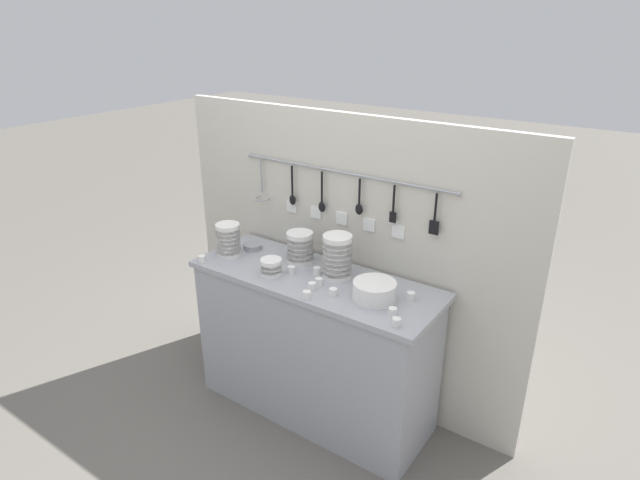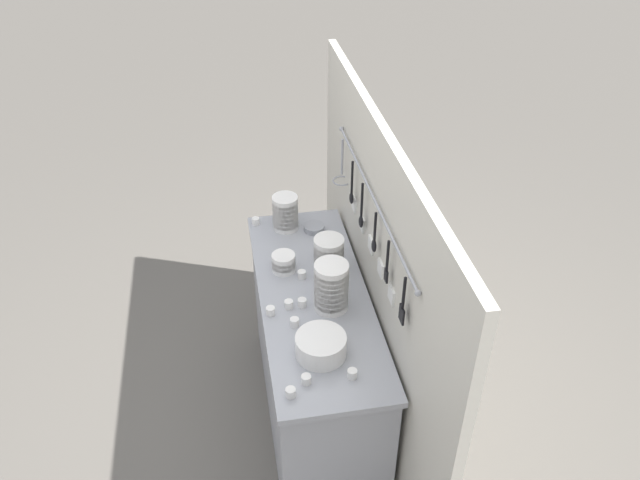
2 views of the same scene
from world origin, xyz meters
name	(u,v)px [view 2 (image 2 of 2)]	position (x,y,z in m)	size (l,w,h in m)	color
ground_plane	(315,414)	(0.00, 0.00, 0.00)	(20.00, 20.00, 0.00)	#666059
counter	(314,359)	(0.00, 0.00, 0.44)	(1.39, 0.51, 0.87)	#9EA0A8
back_wall	(373,290)	(0.00, 0.29, 0.85)	(2.19, 0.11, 1.70)	beige
bowl_stack_tall_left	(329,254)	(-0.17, 0.10, 0.96)	(0.15, 0.15, 0.18)	white
bowl_stack_back_corner	(284,263)	(-0.20, -0.11, 0.92)	(0.12, 0.12, 0.09)	white
bowl_stack_short_front	(285,213)	(-0.56, -0.06, 0.97)	(0.14, 0.14, 0.19)	white
bowl_stack_wide_centre	(331,286)	(0.10, 0.06, 0.99)	(0.15, 0.15, 0.24)	white
plate_stack	(321,346)	(0.38, -0.03, 0.92)	(0.21, 0.21, 0.09)	white
steel_mixing_bowl	(314,228)	(-0.51, 0.09, 0.89)	(0.11, 0.11, 0.03)	#93969E
cup_back_right	(320,289)	(-0.01, 0.03, 0.89)	(0.04, 0.04, 0.04)	white
cup_by_caddy	(352,374)	(0.53, 0.07, 0.89)	(0.04, 0.04, 0.04)	white
cup_edge_far	(256,221)	(-0.62, -0.21, 0.89)	(0.04, 0.04, 0.04)	white
cup_beside_plates	(295,322)	(0.20, -0.12, 0.89)	(0.04, 0.04, 0.04)	white
cup_edge_near	(291,393)	(0.58, -0.19, 0.89)	(0.04, 0.04, 0.04)	white
cup_mid_row	(289,304)	(0.07, -0.13, 0.89)	(0.04, 0.04, 0.04)	white
cup_back_left	(306,379)	(0.53, -0.12, 0.89)	(0.04, 0.04, 0.04)	white
cup_front_right	(302,275)	(-0.13, -0.04, 0.89)	(0.04, 0.04, 0.04)	white
cup_front_left	(302,303)	(0.07, -0.07, 0.89)	(0.04, 0.04, 0.04)	white
cup_centre	(271,311)	(0.10, -0.21, 0.89)	(0.04, 0.04, 0.04)	white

